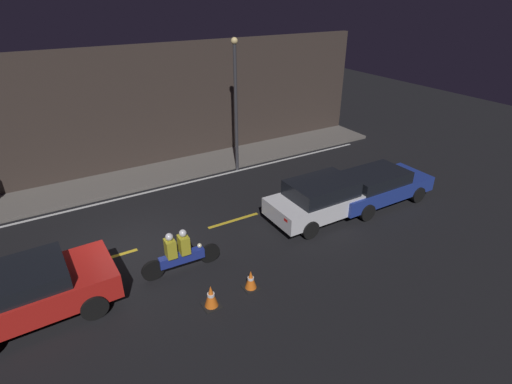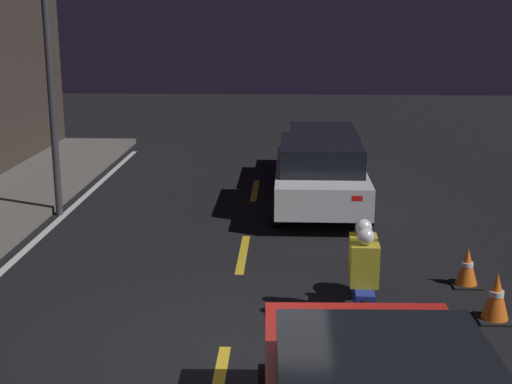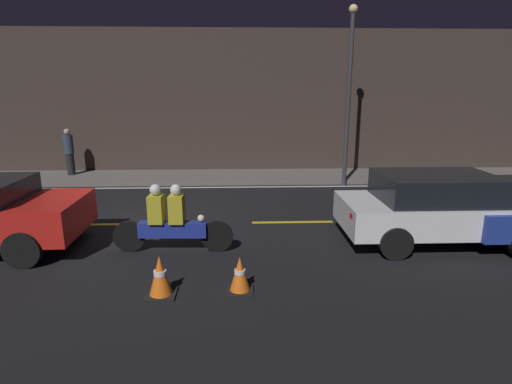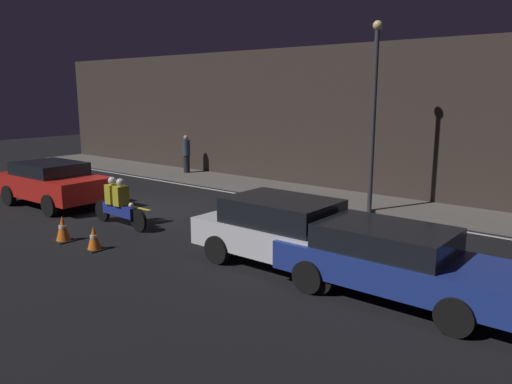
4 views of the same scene
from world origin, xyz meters
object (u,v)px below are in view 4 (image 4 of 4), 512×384
at_px(sedan_white, 287,231).
at_px(traffic_cone_near, 63,229).
at_px(taxi_red, 53,182).
at_px(motorcycle, 118,204).
at_px(sedan_blue, 393,259).
at_px(street_lamp, 374,109).
at_px(pedestrian, 186,154).
at_px(traffic_cone_mid, 94,238).

bearing_deg(sedan_white, traffic_cone_near, -158.58).
xyz_separation_m(taxi_red, motorcycle, (3.85, -0.21, -0.15)).
relative_size(sedan_blue, street_lamp, 0.76).
height_order(sedan_white, pedestrian, pedestrian).
distance_m(motorcycle, street_lamp, 7.95).
xyz_separation_m(motorcycle, traffic_cone_mid, (1.40, -1.72, -0.36)).
height_order(motorcycle, street_lamp, street_lamp).
bearing_deg(motorcycle, taxi_red, 178.97).
relative_size(sedan_white, motorcycle, 1.78).
xyz_separation_m(taxi_red, traffic_cone_mid, (5.25, -1.93, -0.50)).
distance_m(traffic_cone_near, pedestrian, 10.34).
bearing_deg(sedan_white, sedan_blue, -3.48).
distance_m(sedan_white, traffic_cone_mid, 4.72).
relative_size(pedestrian, street_lamp, 0.29).
bearing_deg(sedan_white, traffic_cone_mid, -154.00).
height_order(traffic_cone_near, pedestrian, pedestrian).
relative_size(traffic_cone_near, traffic_cone_mid, 1.13).
height_order(sedan_white, traffic_cone_mid, sedan_white).
relative_size(traffic_cone_mid, pedestrian, 0.35).
height_order(sedan_blue, motorcycle, motorcycle).
distance_m(pedestrian, street_lamp, 10.19).
relative_size(sedan_blue, motorcycle, 1.82).
height_order(traffic_cone_mid, pedestrian, pedestrian).
relative_size(taxi_red, sedan_blue, 0.93).
bearing_deg(sedan_blue, pedestrian, 151.51).
bearing_deg(pedestrian, taxi_red, -81.75).
height_order(motorcycle, traffic_cone_near, motorcycle).
xyz_separation_m(traffic_cone_near, traffic_cone_mid, (1.24, 0.08, -0.04)).
bearing_deg(pedestrian, traffic_cone_mid, -54.93).
xyz_separation_m(pedestrian, street_lamp, (9.82, -1.56, 2.23)).
bearing_deg(motorcycle, traffic_cone_near, -83.04).
xyz_separation_m(traffic_cone_near, street_lamp, (4.80, 7.45, 2.91)).
height_order(taxi_red, motorcycle, taxi_red).
bearing_deg(street_lamp, traffic_cone_near, -122.80).
bearing_deg(taxi_red, sedan_white, -1.04).
xyz_separation_m(sedan_white, motorcycle, (-5.63, -0.33, -0.14)).
bearing_deg(motorcycle, traffic_cone_mid, -48.76).
relative_size(sedan_blue, pedestrian, 2.58).
bearing_deg(pedestrian, sedan_blue, -28.44).
height_order(taxi_red, sedan_blue, taxi_red).
distance_m(taxi_red, traffic_cone_near, 4.51).
relative_size(traffic_cone_near, pedestrian, 0.39).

